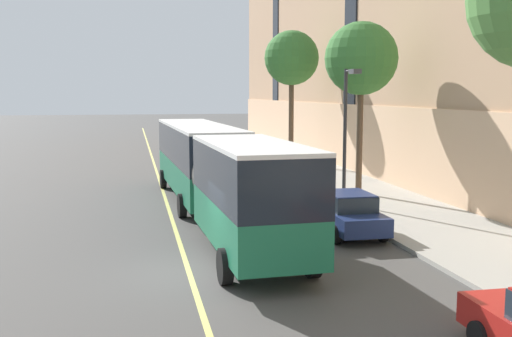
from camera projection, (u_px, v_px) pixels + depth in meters
The scene contains 10 objects.
ground_plane at pixel (197, 273), 17.19m from camera, with size 260.00×260.00×0.00m, color #4C4947.
sidewalk at pixel (449, 231), 22.03m from camera, with size 5.33×160.00×0.15m, color #ADA89E.
city_bus at pixel (213, 167), 24.50m from camera, with size 3.61×20.63×3.65m.
parked_car_navy_1 at pixel (347, 213), 21.84m from camera, with size 1.94×4.52×1.56m.
parked_car_black_2 at pixel (240, 154), 43.05m from camera, with size 2.07×4.53×1.56m.
parked_car_darkgray_4 at pixel (280, 176), 31.49m from camera, with size 1.96×4.25×1.56m.
street_tree_far_uptown at pixel (361, 59), 29.07m from camera, with size 3.56×3.56×8.43m.
street_tree_far_downtown at pixel (292, 59), 41.63m from camera, with size 3.80×3.80×9.30m.
street_lamp at pixel (347, 121), 26.30m from camera, with size 0.36×1.48×6.03m.
lane_centerline at pixel (181, 247), 20.06m from camera, with size 0.16×140.00×0.01m, color #E0D66B.
Camera 1 is at (-1.71, -16.68, 5.13)m, focal length 42.00 mm.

